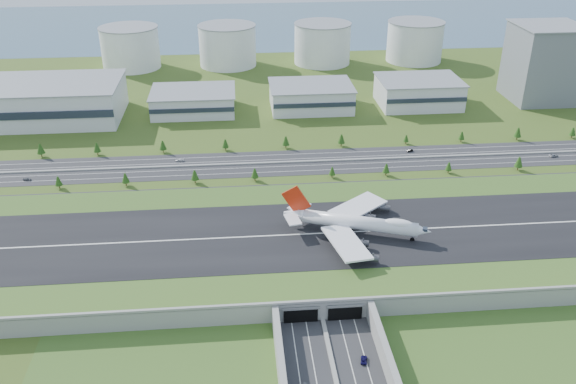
{
  "coord_description": "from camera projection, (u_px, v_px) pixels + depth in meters",
  "views": [
    {
      "loc": [
        -29.69,
        -232.44,
        150.96
      ],
      "look_at": [
        -5.68,
        35.0,
        11.68
      ],
      "focal_mm": 38.0,
      "sensor_mm": 36.0,
      "label": 1
    }
  ],
  "objects": [
    {
      "name": "office_tower",
      "position": [
        544.0,
        63.0,
        452.99
      ],
      "size": [
        46.0,
        46.0,
        55.0
      ],
      "primitive_type": "cube",
      "color": "slate",
      "rests_on": "ground"
    },
    {
      "name": "hangar_mid_c",
      "position": [
        418.0,
        92.0,
        449.32
      ],
      "size": [
        58.0,
        42.0,
        19.0
      ],
      "primitive_type": "cube",
      "color": "silver",
      "rests_on": "ground"
    },
    {
      "name": "fuel_tank_c",
      "position": [
        322.0,
        44.0,
        547.36
      ],
      "size": [
        50.0,
        50.0,
        35.0
      ],
      "primitive_type": "cylinder",
      "color": "white",
      "rests_on": "ground"
    },
    {
      "name": "car_5",
      "position": [
        410.0,
        151.0,
        375.34
      ],
      "size": [
        4.56,
        2.95,
        1.42
      ],
      "primitive_type": "imported",
      "rotation": [
        0.0,
        0.0,
        -1.21
      ],
      "color": "black",
      "rests_on": "ground"
    },
    {
      "name": "hangar_west",
      "position": [
        33.0,
        102.0,
        421.69
      ],
      "size": [
        120.0,
        60.0,
        25.0
      ],
      "primitive_type": "cube",
      "color": "silver",
      "rests_on": "ground"
    },
    {
      "name": "airfield_deck",
      "position": [
        307.0,
        242.0,
        275.4
      ],
      "size": [
        520.0,
        100.0,
        9.2
      ],
      "color": "gray",
      "rests_on": "ground"
    },
    {
      "name": "ground",
      "position": [
        307.0,
        249.0,
        277.38
      ],
      "size": [
        1200.0,
        1200.0,
        0.0
      ],
      "primitive_type": "plane",
      "color": "#334917",
      "rests_on": "ground"
    },
    {
      "name": "boeing_747",
      "position": [
        356.0,
        222.0,
        271.57
      ],
      "size": [
        64.82,
        60.21,
        20.89
      ],
      "rotation": [
        0.0,
        0.0,
        -0.34
      ],
      "color": "white",
      "rests_on": "airfield_deck"
    },
    {
      "name": "fuel_tank_b",
      "position": [
        228.0,
        46.0,
        540.62
      ],
      "size": [
        50.0,
        50.0,
        35.0
      ],
      "primitive_type": "cylinder",
      "color": "white",
      "rests_on": "ground"
    },
    {
      "name": "bay_water",
      "position": [
        258.0,
        24.0,
        701.74
      ],
      "size": [
        1200.0,
        260.0,
        0.06
      ],
      "primitive_type": "cube",
      "color": "#3D5D75",
      "rests_on": "ground"
    },
    {
      "name": "fuel_tank_d",
      "position": [
        415.0,
        42.0,
        554.11
      ],
      "size": [
        50.0,
        50.0,
        35.0
      ],
      "primitive_type": "cylinder",
      "color": "white",
      "rests_on": "ground"
    },
    {
      "name": "hangar_mid_b",
      "position": [
        311.0,
        97.0,
        443.43
      ],
      "size": [
        58.0,
        42.0,
        17.0
      ],
      "primitive_type": "cube",
      "color": "silver",
      "rests_on": "ground"
    },
    {
      "name": "hangar_mid_a",
      "position": [
        193.0,
        101.0,
        437.14
      ],
      "size": [
        58.0,
        42.0,
        15.0
      ],
      "primitive_type": "cube",
      "color": "silver",
      "rests_on": "ground"
    },
    {
      "name": "car_2",
      "position": [
        364.0,
        360.0,
        212.93
      ],
      "size": [
        3.22,
        5.09,
        1.31
      ],
      "primitive_type": "imported",
      "rotation": [
        0.0,
        0.0,
        2.9
      ],
      "color": "#110D41",
      "rests_on": "ground"
    },
    {
      "name": "car_4",
      "position": [
        27.0,
        179.0,
        339.81
      ],
      "size": [
        4.7,
        2.43,
        1.53
      ],
      "primitive_type": "imported",
      "rotation": [
        0.0,
        0.0,
        1.43
      ],
      "color": "slate",
      "rests_on": "ground"
    },
    {
      "name": "north_expressway",
      "position": [
        288.0,
        163.0,
        361.34
      ],
      "size": [
        560.0,
        36.0,
        0.12
      ],
      "primitive_type": "cube",
      "color": "#28282B",
      "rests_on": "ground"
    },
    {
      "name": "fuel_tank_a",
      "position": [
        130.0,
        48.0,
        533.87
      ],
      "size": [
        50.0,
        50.0,
        35.0
      ],
      "primitive_type": "cylinder",
      "color": "white",
      "rests_on": "ground"
    },
    {
      "name": "tree_row",
      "position": [
        294.0,
        153.0,
        361.83
      ],
      "size": [
        501.32,
        48.72,
        8.48
      ],
      "color": "#3D2819",
      "rests_on": "ground"
    },
    {
      "name": "car_6",
      "position": [
        554.0,
        155.0,
        368.76
      ],
      "size": [
        5.84,
        3.43,
        1.53
      ],
      "primitive_type": "imported",
      "rotation": [
        0.0,
        0.0,
        1.74
      ],
      "color": "#B5B5BA",
      "rests_on": "ground"
    },
    {
      "name": "car_7",
      "position": [
        180.0,
        160.0,
        362.72
      ],
      "size": [
        5.1,
        2.64,
        1.41
      ],
      "primitive_type": "imported",
      "rotation": [
        0.0,
        0.0,
        -1.71
      ],
      "color": "silver",
      "rests_on": "ground"
    }
  ]
}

